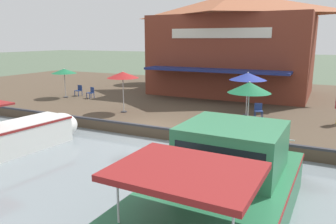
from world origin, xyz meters
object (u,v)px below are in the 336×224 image
Objects in this scene: motorboat_second_along at (226,185)px; patio_umbrella_mid_patio_right at (64,71)px; motorboat_mid_row at (26,133)px; patio_umbrella_far_corner at (248,76)px; tree_upstream_bank at (198,33)px; cafe_chair_far_corner_seat at (91,92)px; cafe_chair_under_first_umbrella at (258,110)px; cafe_chair_back_row_seat at (79,90)px; patio_umbrella_near_quay_edge at (123,75)px; tree_behind_restaurant at (164,38)px; waterfront_restaurant at (233,43)px; patio_umbrella_by_entrance at (249,88)px.

patio_umbrella_mid_patio_right is at bearing -123.61° from motorboat_second_along.
motorboat_mid_row is at bearing -99.60° from motorboat_second_along.
patio_umbrella_far_corner is 0.35× the size of tree_upstream_bank.
cafe_chair_far_corner_seat is 17.97m from motorboat_second_along.
cafe_chair_under_first_umbrella is 1.00× the size of cafe_chair_far_corner_seat.
cafe_chair_far_corner_seat is at bearing 73.09° from cafe_chair_back_row_seat.
patio_umbrella_mid_patio_right is at bearing -20.04° from cafe_chair_back_row_seat.
tree_upstream_bank is (-12.56, 3.92, 4.65)m from cafe_chair_far_corner_seat.
motorboat_mid_row is at bearing -9.60° from patio_umbrella_near_quay_edge.
patio_umbrella_far_corner is at bearing 44.73° from tree_behind_restaurant.
cafe_chair_back_row_seat is (-1.02, -13.73, -1.85)m from patio_umbrella_far_corner.
patio_umbrella_far_corner is at bearing 109.81° from patio_umbrella_near_quay_edge.
tree_behind_restaurant is (-11.88, -12.17, 4.07)m from cafe_chair_under_first_umbrella.
waterfront_restaurant is 2.11× the size of motorboat_mid_row.
patio_umbrella_near_quay_edge is 12.29m from motorboat_second_along.
cafe_chair_under_first_umbrella is at bearing 84.40° from cafe_chair_back_row_seat.
waterfront_restaurant is 19.82m from motorboat_second_along.
motorboat_second_along is at bearing 6.18° from cafe_chair_under_first_umbrella.
patio_umbrella_by_entrance reaches higher than cafe_chair_far_corner_seat.
tree_behind_restaurant reaches higher than patio_umbrella_far_corner.
waterfront_restaurant is at bearing 159.81° from patio_umbrella_near_quay_edge.
waterfront_restaurant is 5.00× the size of patio_umbrella_far_corner.
cafe_chair_back_row_seat is at bearing -12.70° from tree_behind_restaurant.
tree_upstream_bank reaches higher than motorboat_second_along.
patio_umbrella_mid_patio_right is (-2.47, -7.08, -0.27)m from patio_umbrella_near_quay_edge.
patio_umbrella_mid_patio_right is 2.68× the size of cafe_chair_back_row_seat.
cafe_chair_under_first_umbrella is 10.39m from motorboat_second_along.
patio_umbrella_near_quay_edge is 0.42× the size of motorboat_mid_row.
patio_umbrella_near_quay_edge is (10.60, -3.90, -1.81)m from waterfront_restaurant.
patio_umbrella_far_corner is 1.13× the size of patio_umbrella_mid_patio_right.
patio_umbrella_far_corner is at bearing 21.29° from waterfront_restaurant.
patio_umbrella_near_quay_edge is 0.35× the size of tree_upstream_bank.
cafe_chair_back_row_seat is 0.14× the size of motorboat_mid_row.
motorboat_mid_row is (8.63, -8.94, -0.30)m from cafe_chair_under_first_umbrella.
cafe_chair_under_first_umbrella and cafe_chair_far_corner_seat have the same top height.
patio_umbrella_far_corner is at bearing 85.74° from cafe_chair_back_row_seat.
patio_umbrella_mid_patio_right is 0.31× the size of tree_upstream_bank.
patio_umbrella_by_entrance is at bearing 28.44° from tree_upstream_bank.
patio_umbrella_far_corner is 15.68m from tree_upstream_bank.
motorboat_second_along is at bearing 47.56° from patio_umbrella_near_quay_edge.
patio_umbrella_by_entrance is 0.27× the size of motorboat_second_along.
waterfront_restaurant is 10.03m from cafe_chair_under_first_umbrella.
motorboat_mid_row is at bearing -42.04° from patio_umbrella_far_corner.
patio_umbrella_far_corner is at bearing 32.00° from tree_upstream_bank.
cafe_chair_under_first_umbrella is at bearing 133.99° from motorboat_mid_row.
tree_upstream_bank is (-13.09, -8.18, 2.80)m from patio_umbrella_far_corner.
patio_umbrella_far_corner is 0.40× the size of tree_behind_restaurant.
patio_umbrella_far_corner is 14.13m from patio_umbrella_mid_patio_right.
waterfront_restaurant is at bearing -160.99° from patio_umbrella_by_entrance.
tree_upstream_bank reaches higher than motorboat_mid_row.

